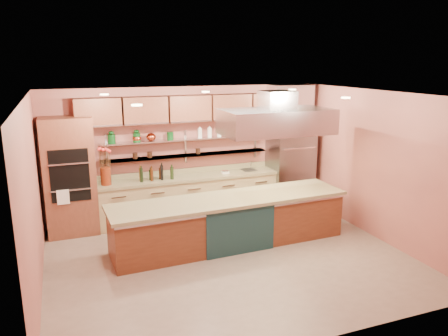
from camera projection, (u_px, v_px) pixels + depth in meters
name	position (u px, v px, depth m)	size (l,w,h in m)	color
floor	(229.00, 259.00, 7.54)	(6.00, 5.00, 0.02)	gray
ceiling	(230.00, 95.00, 6.86)	(6.00, 5.00, 0.02)	black
wall_back	(187.00, 152.00, 9.47)	(6.00, 0.04, 2.80)	#AE5F52
wall_front	(311.00, 236.00, 4.93)	(6.00, 0.04, 2.80)	#AE5F52
wall_left	(32.00, 201.00, 6.16)	(0.04, 5.00, 2.80)	#AE5F52
wall_right	(377.00, 165.00, 8.23)	(0.04, 5.00, 2.80)	#AE5F52
oven_stack	(70.00, 177.00, 8.39)	(0.95, 0.64, 2.30)	brown
refrigerator	(290.00, 162.00, 10.04)	(0.95, 0.72, 2.10)	slate
back_counter	(190.00, 197.00, 9.40)	(3.84, 0.64, 0.93)	tan
wall_shelf_lower	(187.00, 155.00, 9.34)	(3.60, 0.26, 0.03)	silver
wall_shelf_upper	(187.00, 139.00, 9.26)	(3.60, 0.26, 0.03)	silver
upper_cabinets	(189.00, 109.00, 9.08)	(4.60, 0.36, 0.55)	brown
range_hood	(276.00, 121.00, 7.91)	(2.00, 1.00, 0.45)	silver
ceiling_downlights	(225.00, 96.00, 7.05)	(4.00, 2.80, 0.02)	#FFE5A5
island	(230.00, 221.00, 8.03)	(4.31, 0.94, 0.90)	brown
flower_vase	(106.00, 176.00, 8.61)	(0.20, 0.20, 0.35)	maroon
oil_bottle_cluster	(156.00, 174.00, 8.97)	(0.75, 0.21, 0.24)	black
kitchen_scale	(225.00, 171.00, 9.51)	(0.15, 0.11, 0.08)	white
bar_faucet	(251.00, 165.00, 9.81)	(0.03, 0.03, 0.20)	white
copper_kettle	(151.00, 137.00, 8.98)	(0.20, 0.20, 0.16)	#C94F2E
green_canister	(170.00, 136.00, 9.12)	(0.13, 0.13, 0.16)	#0D4116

